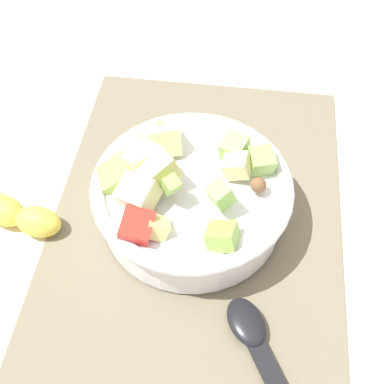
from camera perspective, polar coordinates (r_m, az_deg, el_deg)
name	(u,v)px	position (r m, az deg, el deg)	size (l,w,h in m)	color
ground_plane	(198,212)	(0.64, 0.66, -2.23)	(2.40, 2.40, 0.00)	silver
placemat	(198,211)	(0.64, 0.67, -2.07)	(0.46, 0.34, 0.01)	#756B56
salad_bowl	(190,195)	(0.60, -0.18, -0.33)	(0.23, 0.23, 0.10)	white
serving_spoon	(265,360)	(0.54, 7.90, -17.64)	(0.20, 0.13, 0.01)	black
banana_whole	(6,208)	(0.66, -19.59, -1.67)	(0.08, 0.15, 0.04)	yellow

